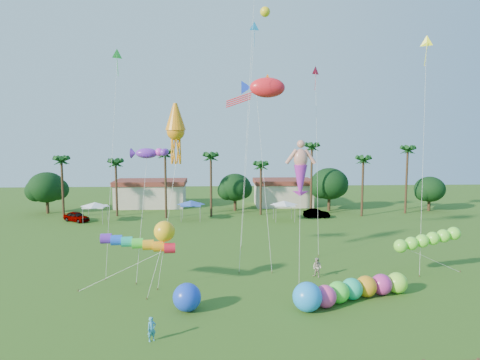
{
  "coord_description": "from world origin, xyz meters",
  "views": [
    {
      "loc": [
        -1.95,
        -27.1,
        12.97
      ],
      "look_at": [
        0.0,
        10.0,
        9.0
      ],
      "focal_mm": 32.0,
      "sensor_mm": 36.0,
      "label": 1
    }
  ],
  "objects_px": {
    "car_a": "(76,217)",
    "caterpillar_inflatable": "(348,290)",
    "spectator_a": "(152,329)",
    "blue_ball": "(187,297)",
    "car_b": "(317,213)",
    "spectator_b": "(317,268)"
  },
  "relations": [
    {
      "from": "spectator_b",
      "to": "caterpillar_inflatable",
      "type": "relative_size",
      "value": 0.17
    },
    {
      "from": "car_a",
      "to": "car_b",
      "type": "distance_m",
      "value": 36.56
    },
    {
      "from": "caterpillar_inflatable",
      "to": "car_a",
      "type": "bearing_deg",
      "value": 111.21
    },
    {
      "from": "car_a",
      "to": "caterpillar_inflatable",
      "type": "xyz_separation_m",
      "value": [
        31.16,
        -32.51,
        0.17
      ]
    },
    {
      "from": "spectator_b",
      "to": "caterpillar_inflatable",
      "type": "distance_m",
      "value": 5.93
    },
    {
      "from": "blue_ball",
      "to": "spectator_a",
      "type": "bearing_deg",
      "value": -112.71
    },
    {
      "from": "car_b",
      "to": "blue_ball",
      "type": "relative_size",
      "value": 1.97
    },
    {
      "from": "spectator_a",
      "to": "blue_ball",
      "type": "height_order",
      "value": "blue_ball"
    },
    {
      "from": "car_a",
      "to": "spectator_b",
      "type": "bearing_deg",
      "value": -97.28
    },
    {
      "from": "spectator_a",
      "to": "spectator_b",
      "type": "height_order",
      "value": "spectator_b"
    },
    {
      "from": "car_b",
      "to": "spectator_a",
      "type": "bearing_deg",
      "value": 159.24
    },
    {
      "from": "caterpillar_inflatable",
      "to": "blue_ball",
      "type": "xyz_separation_m",
      "value": [
        -12.35,
        -1.06,
        0.13
      ]
    },
    {
      "from": "spectator_a",
      "to": "caterpillar_inflatable",
      "type": "xyz_separation_m",
      "value": [
        14.24,
        5.59,
        0.14
      ]
    },
    {
      "from": "car_b",
      "to": "caterpillar_inflatable",
      "type": "distance_m",
      "value": 33.99
    },
    {
      "from": "car_a",
      "to": "caterpillar_inflatable",
      "type": "bearing_deg",
      "value": -101.99
    },
    {
      "from": "car_a",
      "to": "blue_ball",
      "type": "xyz_separation_m",
      "value": [
        18.81,
        -33.57,
        0.3
      ]
    },
    {
      "from": "car_b",
      "to": "spectator_b",
      "type": "bearing_deg",
      "value": 172.84
    },
    {
      "from": "spectator_b",
      "to": "caterpillar_inflatable",
      "type": "bearing_deg",
      "value": -36.04
    },
    {
      "from": "spectator_a",
      "to": "spectator_b",
      "type": "relative_size",
      "value": 0.87
    },
    {
      "from": "car_b",
      "to": "blue_ball",
      "type": "height_order",
      "value": "blue_ball"
    },
    {
      "from": "car_a",
      "to": "spectator_a",
      "type": "bearing_deg",
      "value": -121.83
    },
    {
      "from": "car_b",
      "to": "spectator_a",
      "type": "distance_m",
      "value": 43.8
    }
  ]
}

